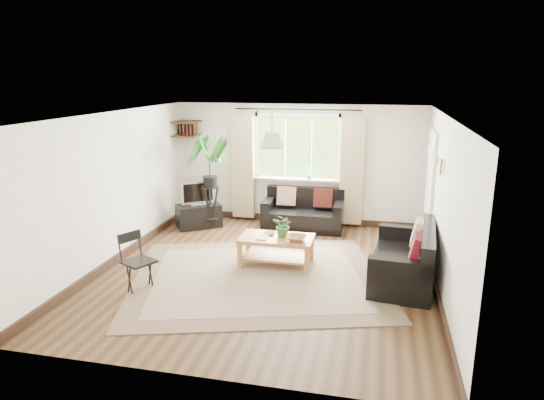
% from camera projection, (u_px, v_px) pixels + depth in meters
% --- Properties ---
extents(floor, '(5.50, 5.50, 0.00)m').
position_uv_depth(floor, '(266.00, 272.00, 7.47)').
color(floor, black).
rests_on(floor, ground).
extents(ceiling, '(5.50, 5.50, 0.00)m').
position_uv_depth(ceiling, '(266.00, 115.00, 6.86)').
color(ceiling, white).
rests_on(ceiling, floor).
extents(wall_back, '(5.00, 0.02, 2.40)m').
position_uv_depth(wall_back, '(297.00, 164.00, 9.76)').
color(wall_back, beige).
rests_on(wall_back, floor).
extents(wall_front, '(5.00, 0.02, 2.40)m').
position_uv_depth(wall_front, '(199.00, 266.00, 4.57)').
color(wall_front, beige).
rests_on(wall_front, floor).
extents(wall_left, '(0.02, 5.50, 2.40)m').
position_uv_depth(wall_left, '(113.00, 188.00, 7.69)').
color(wall_left, beige).
rests_on(wall_left, floor).
extents(wall_right, '(0.02, 5.50, 2.40)m').
position_uv_depth(wall_right, '(443.00, 207.00, 6.64)').
color(wall_right, beige).
rests_on(wall_right, floor).
extents(rug, '(4.39, 4.04, 0.02)m').
position_uv_depth(rug, '(258.00, 277.00, 7.26)').
color(rug, '#BAAC90').
rests_on(rug, floor).
extents(window, '(2.50, 0.16, 2.16)m').
position_uv_depth(window, '(297.00, 147.00, 9.64)').
color(window, white).
rests_on(window, wall_back).
extents(door, '(0.06, 0.96, 2.06)m').
position_uv_depth(door, '(429.00, 192.00, 8.30)').
color(door, silver).
rests_on(door, wall_right).
extents(corner_shelf, '(0.50, 0.50, 0.34)m').
position_uv_depth(corner_shelf, '(186.00, 129.00, 9.83)').
color(corner_shelf, black).
rests_on(corner_shelf, wall_back).
extents(pendant_lamp, '(0.36, 0.36, 0.54)m').
position_uv_depth(pendant_lamp, '(272.00, 136.00, 7.33)').
color(pendant_lamp, beige).
rests_on(pendant_lamp, ceiling).
extents(wall_sconce, '(0.12, 0.12, 0.28)m').
position_uv_depth(wall_sconce, '(439.00, 164.00, 6.80)').
color(wall_sconce, beige).
rests_on(wall_sconce, wall_right).
extents(sofa_back, '(1.56, 0.79, 0.73)m').
position_uv_depth(sofa_back, '(303.00, 211.00, 9.50)').
color(sofa_back, black).
rests_on(sofa_back, floor).
extents(sofa_right, '(1.75, 0.99, 0.79)m').
position_uv_depth(sofa_right, '(403.00, 256.00, 7.05)').
color(sofa_right, black).
rests_on(sofa_right, floor).
extents(coffee_table, '(1.16, 0.64, 0.47)m').
position_uv_depth(coffee_table, '(276.00, 251.00, 7.69)').
color(coffee_table, '#955C31').
rests_on(coffee_table, floor).
extents(table_plant, '(0.40, 0.37, 0.36)m').
position_uv_depth(table_plant, '(284.00, 225.00, 7.62)').
color(table_plant, '#2C6026').
rests_on(table_plant, coffee_table).
extents(bowl, '(0.34, 0.34, 0.08)m').
position_uv_depth(bowl, '(296.00, 238.00, 7.45)').
color(bowl, olive).
rests_on(bowl, coffee_table).
extents(book_a, '(0.18, 0.24, 0.02)m').
position_uv_depth(book_a, '(257.00, 237.00, 7.59)').
color(book_a, silver).
rests_on(book_a, coffee_table).
extents(book_b, '(0.18, 0.24, 0.02)m').
position_uv_depth(book_b, '(264.00, 233.00, 7.80)').
color(book_b, '#4E2F1F').
rests_on(book_b, coffee_table).
extents(tv_stand, '(0.97, 0.88, 0.46)m').
position_uv_depth(tv_stand, '(199.00, 216.00, 9.65)').
color(tv_stand, black).
rests_on(tv_stand, floor).
extents(tv, '(0.66, 0.56, 0.50)m').
position_uv_depth(tv, '(198.00, 192.00, 9.53)').
color(tv, '#A5A5AA').
rests_on(tv, tv_stand).
extents(palm_stand, '(0.79, 0.79, 1.86)m').
position_uv_depth(palm_stand, '(210.00, 183.00, 9.37)').
color(palm_stand, black).
rests_on(palm_stand, floor).
extents(folding_chair, '(0.57, 0.57, 0.82)m').
position_uv_depth(folding_chair, '(139.00, 263.00, 6.76)').
color(folding_chair, black).
rests_on(folding_chair, floor).
extents(sill_plant, '(0.14, 0.10, 0.27)m').
position_uv_depth(sill_plant, '(309.00, 173.00, 9.63)').
color(sill_plant, '#2D6023').
rests_on(sill_plant, window).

